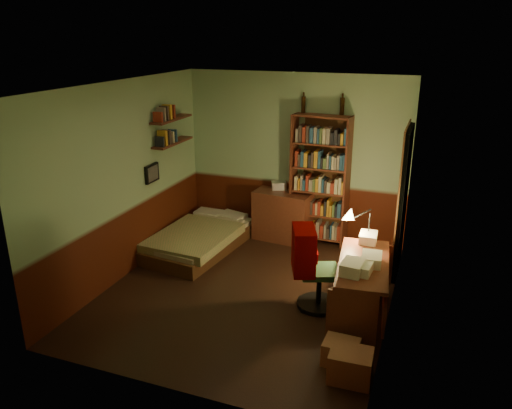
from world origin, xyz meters
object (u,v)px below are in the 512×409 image
(office_chair, at_px, (320,270))
(cardboard_box_b, at_px, (341,352))
(mini_stereo, at_px, (279,185))
(bookshelf, at_px, (320,181))
(dresser, at_px, (283,216))
(desk, at_px, (362,290))
(cardboard_box_a, at_px, (350,366))
(bed, at_px, (199,232))
(desk_lamp, at_px, (370,219))

(office_chair, bearing_deg, cardboard_box_b, -85.25)
(mini_stereo, bearing_deg, bookshelf, -28.38)
(bookshelf, bearing_deg, dresser, -164.37)
(desk, xyz_separation_m, cardboard_box_b, (-0.04, -0.92, -0.23))
(bookshelf, distance_m, desk, 2.31)
(dresser, relative_size, office_chair, 0.91)
(office_chair, height_order, cardboard_box_a, office_chair)
(bookshelf, height_order, desk, bookshelf)
(dresser, relative_size, mini_stereo, 4.00)
(desk, xyz_separation_m, office_chair, (-0.52, 0.07, 0.13))
(bed, distance_m, mini_stereo, 1.46)
(desk_lamp, height_order, cardboard_box_a, desk_lamp)
(dresser, height_order, desk_lamp, desk_lamp)
(mini_stereo, distance_m, bookshelf, 0.68)
(mini_stereo, xyz_separation_m, cardboard_box_b, (1.62, -2.94, -0.73))
(desk, bearing_deg, office_chair, 165.95)
(office_chair, bearing_deg, desk, -28.75)
(bookshelf, bearing_deg, cardboard_box_a, -63.93)
(bed, bearing_deg, office_chair, -19.19)
(dresser, distance_m, bookshelf, 0.83)
(desk, bearing_deg, bookshelf, 110.73)
(desk_lamp, distance_m, office_chair, 0.90)
(desk_lamp, distance_m, cardboard_box_b, 1.81)
(desk, relative_size, cardboard_box_b, 3.83)
(dresser, distance_m, office_chair, 2.10)
(desk_lamp, bearing_deg, mini_stereo, 132.26)
(dresser, height_order, cardboard_box_a, dresser)
(mini_stereo, height_order, cardboard_box_b, mini_stereo)
(dresser, distance_m, desk, 2.45)
(desk_lamp, relative_size, cardboard_box_a, 1.35)
(bookshelf, xyz_separation_m, desk_lamp, (0.95, -1.32, -0.02))
(cardboard_box_a, bearing_deg, bed, 140.48)
(office_chair, distance_m, cardboard_box_b, 1.16)
(bookshelf, xyz_separation_m, cardboard_box_b, (0.95, -2.90, -0.88))
(dresser, bearing_deg, desk_lamp, -33.71)
(desk, distance_m, office_chair, 0.54)
(bed, relative_size, office_chair, 1.88)
(office_chair, bearing_deg, mini_stereo, 99.79)
(bed, height_order, mini_stereo, mini_stereo)
(mini_stereo, height_order, desk_lamp, desk_lamp)
(bookshelf, xyz_separation_m, cardboard_box_a, (1.09, -3.12, -0.85))
(bed, relative_size, desk_lamp, 3.39)
(desk_lamp, bearing_deg, cardboard_box_b, -97.37)
(cardboard_box_a, bearing_deg, office_chair, 116.54)
(bookshelf, distance_m, cardboard_box_b, 3.18)
(dresser, relative_size, cardboard_box_b, 2.56)
(bookshelf, distance_m, office_chair, 2.04)
(mini_stereo, xyz_separation_m, desk_lamp, (1.61, -1.36, 0.13))
(cardboard_box_a, xyz_separation_m, cardboard_box_b, (-0.13, 0.22, -0.03))
(bookshelf, bearing_deg, cardboard_box_b, -64.95)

